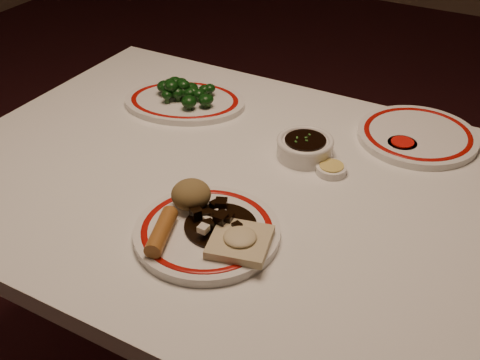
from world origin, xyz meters
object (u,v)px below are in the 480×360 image
stirfry_heap (218,220)px  broccoli_pile (183,90)px  spring_roll (162,231)px  rice_mound (191,194)px  broccoli_plate (185,102)px  fried_wonton (240,241)px  main_plate (207,232)px  soy_bowl (305,148)px  dining_table (230,210)px

stirfry_heap → broccoli_pile: bearing=130.5°
broccoli_pile → spring_roll: bearing=-60.4°
rice_mound → broccoli_plate: size_ratio=0.21×
broccoli_pile → fried_wonton: bearing=-46.7°
main_plate → rice_mound: 0.08m
broccoli_plate → broccoli_pile: (-0.01, 0.00, 0.03)m
spring_roll → soy_bowl: bearing=57.4°
main_plate → spring_roll: size_ratio=2.51×
main_plate → spring_roll: 0.08m
dining_table → main_plate: (0.06, -0.19, 0.10)m
stirfry_heap → broccoli_pile: 0.51m
stirfry_heap → dining_table: bearing=113.4°
rice_mound → fried_wonton: (0.13, -0.05, -0.02)m
stirfry_heap → broccoli_plate: stirfry_heap is taller
rice_mound → broccoli_plate: bearing=125.3°
main_plate → broccoli_plate: (-0.31, 0.40, -0.00)m
main_plate → broccoli_pile: 0.52m
broccoli_pile → soy_bowl: 0.37m
main_plate → rice_mound: rice_mound is taller
rice_mound → soy_bowl: (0.10, 0.29, -0.02)m
main_plate → stirfry_heap: (0.01, 0.02, 0.02)m
broccoli_plate → broccoli_pile: broccoli_pile is taller
dining_table → rice_mound: (0.00, -0.15, 0.14)m
rice_mound → stirfry_heap: bearing=-18.2°
dining_table → rice_mound: 0.20m
dining_table → soy_bowl: 0.21m
dining_table → spring_roll: spring_roll is taller
stirfry_heap → broccoli_pile: size_ratio=0.80×
stirfry_heap → broccoli_plate: (-0.32, 0.38, -0.02)m
fried_wonton → spring_roll: bearing=-159.1°
dining_table → main_plate: main_plate is taller
main_plate → spring_roll: (-0.05, -0.06, 0.02)m
spring_roll → stirfry_heap: stirfry_heap is taller
broccoli_plate → stirfry_heap: bearing=-49.7°
main_plate → soy_bowl: 0.33m
main_plate → spring_roll: bearing=-132.1°
fried_wonton → broccoli_plate: fried_wonton is taller
stirfry_heap → soy_bowl: (0.03, 0.31, -0.01)m
soy_bowl → dining_table: bearing=-126.4°
dining_table → rice_mound: size_ratio=16.29×
broccoli_plate → broccoli_pile: 0.03m
rice_mound → broccoli_pile: 0.45m
stirfry_heap → spring_roll: bearing=-129.6°
spring_roll → fried_wonton: bearing=2.2°
rice_mound → fried_wonton: 0.14m
spring_roll → broccoli_pile: 0.53m
spring_roll → stirfry_heap: (0.07, 0.08, -0.01)m
broccoli_plate → main_plate: bearing=-52.0°
dining_table → spring_roll: bearing=-88.2°
rice_mound → spring_roll: 0.10m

